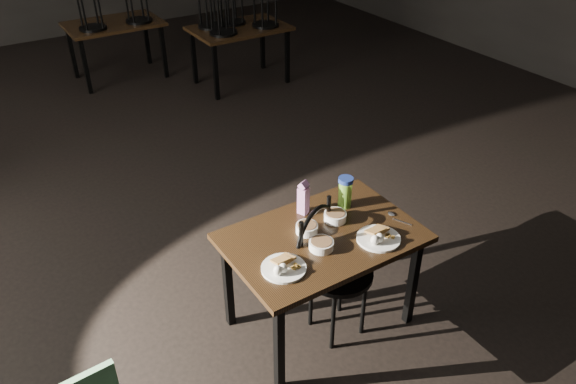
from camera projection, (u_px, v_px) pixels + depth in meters
main_table at (322, 245)px, 3.53m from camera, size 1.20×0.80×0.75m
plate_left at (284, 266)px, 3.20m from camera, size 0.26×0.26×0.08m
plate_right at (379, 237)px, 3.43m from camera, size 0.27×0.27×0.09m
bowl_near at (307, 228)px, 3.49m from camera, size 0.14×0.14×0.05m
bowl_far at (335, 216)px, 3.60m from camera, size 0.14×0.14×0.06m
bowl_big at (321, 244)px, 3.36m from camera, size 0.15×0.15×0.05m
juice_carton at (303, 198)px, 3.63m from camera, size 0.08×0.08×0.24m
water_bottle at (345, 192)px, 3.69m from camera, size 0.13×0.13×0.22m
spoon at (393, 215)px, 3.66m from camera, size 0.06×0.20×0.01m
bentwood_chair at (329, 262)px, 3.57m from camera, size 0.49×0.49×0.92m
bg_table_right at (237, 23)px, 7.08m from camera, size 1.20×0.80×1.48m
bg_table_far at (114, 23)px, 7.25m from camera, size 1.20×0.80×1.48m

